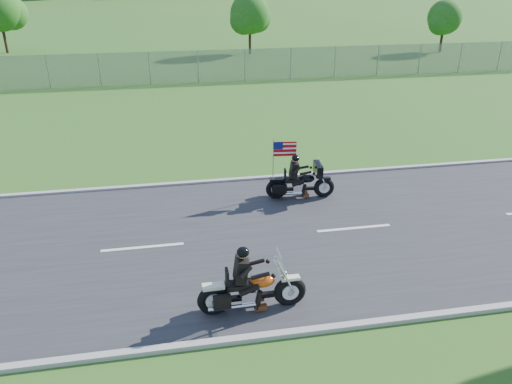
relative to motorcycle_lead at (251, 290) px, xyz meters
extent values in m
plane|color=#255C1C|center=(-0.45, 3.08, -0.52)|extent=(420.00, 420.00, 0.00)
cube|color=#28282B|center=(-0.45, 3.08, -0.50)|extent=(120.00, 8.00, 0.04)
cube|color=#9E9B93|center=(-0.45, 7.13, -0.47)|extent=(120.00, 0.18, 0.12)
cube|color=#9E9B93|center=(-0.45, -0.97, -0.47)|extent=(120.00, 0.18, 0.12)
cube|color=gray|center=(-5.45, 23.08, 0.48)|extent=(60.00, 0.03, 2.00)
cylinder|color=#382316|center=(5.55, 33.08, 0.74)|extent=(0.22, 0.22, 2.52)
sphere|color=#1B5216|center=(5.55, 33.08, 2.63)|extent=(3.20, 3.20, 3.20)
sphere|color=#1B5216|center=(6.19, 33.56, 2.27)|extent=(2.40, 2.40, 2.40)
sphere|color=#1B5216|center=(4.99, 32.68, 2.18)|extent=(2.24, 2.24, 2.24)
cylinder|color=#382316|center=(-14.45, 37.08, 0.88)|extent=(0.22, 0.22, 2.80)
sphere|color=#1B5216|center=(-13.73, 37.62, 2.58)|extent=(2.70, 2.70, 2.70)
cylinder|color=#382316|center=(21.55, 31.08, 0.60)|extent=(0.22, 0.22, 2.24)
sphere|color=#1B5216|center=(21.55, 31.08, 2.28)|extent=(2.80, 2.80, 2.80)
sphere|color=#1B5216|center=(22.11, 31.50, 1.96)|extent=(2.10, 2.10, 2.10)
sphere|color=#1B5216|center=(21.06, 30.73, 1.88)|extent=(1.96, 1.96, 1.96)
torus|color=black|center=(0.89, 0.01, -0.14)|extent=(0.74, 0.19, 0.74)
torus|color=black|center=(-0.81, -0.01, -0.14)|extent=(0.74, 0.19, 0.74)
ellipsoid|color=#E15110|center=(0.26, 0.00, 0.22)|extent=(0.56, 0.33, 0.28)
cube|color=black|center=(-0.26, 0.00, 0.18)|extent=(0.55, 0.31, 0.12)
cube|color=black|center=(-0.21, 0.00, 0.57)|extent=(0.25, 0.40, 0.55)
sphere|color=black|center=(-0.16, 0.00, 1.00)|extent=(0.27, 0.27, 0.27)
cube|color=silver|center=(0.66, 0.01, 0.70)|extent=(0.05, 0.46, 0.40)
torus|color=black|center=(3.33, 5.32, -0.17)|extent=(0.70, 0.23, 0.68)
torus|color=black|center=(1.77, 5.48, -0.17)|extent=(0.70, 0.23, 0.68)
ellipsoid|color=black|center=(2.75, 5.38, 0.16)|extent=(0.54, 0.35, 0.26)
cube|color=black|center=(2.28, 5.43, 0.13)|extent=(0.53, 0.33, 0.11)
cube|color=black|center=(2.32, 5.42, 0.49)|extent=(0.26, 0.39, 0.51)
sphere|color=black|center=(2.37, 5.42, 0.88)|extent=(0.27, 0.27, 0.25)
cube|color=black|center=(3.10, 5.35, 0.49)|extent=(0.28, 0.75, 0.37)
cube|color=#B70C11|center=(2.07, 5.64, 1.13)|extent=(0.74, 0.09, 0.48)
camera|label=1|loc=(-1.47, -8.86, 6.57)|focal=35.00mm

